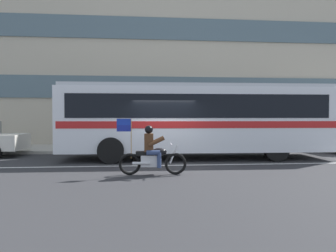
% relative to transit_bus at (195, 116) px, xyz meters
% --- Properties ---
extents(ground_plane, '(60.00, 60.00, 0.00)m').
position_rel_transit_bus_xyz_m(ground_plane, '(-1.49, -1.19, -1.88)').
color(ground_plane, '#2B2B2D').
extents(sidewalk_curb, '(28.00, 3.80, 0.15)m').
position_rel_transit_bus_xyz_m(sidewalk_curb, '(-1.49, 3.91, -1.81)').
color(sidewalk_curb, '#A39E93').
rests_on(sidewalk_curb, ground_plane).
extents(lane_center_stripe, '(26.60, 0.14, 0.01)m').
position_rel_transit_bus_xyz_m(lane_center_stripe, '(-1.49, -1.79, -1.88)').
color(lane_center_stripe, silver).
rests_on(lane_center_stripe, ground_plane).
extents(office_building_facade, '(28.00, 0.89, 10.75)m').
position_rel_transit_bus_xyz_m(office_building_facade, '(-1.49, 6.19, 3.50)').
color(office_building_facade, '#B2A893').
rests_on(office_building_facade, ground_plane).
extents(transit_bus, '(11.62, 2.81, 3.22)m').
position_rel_transit_bus_xyz_m(transit_bus, '(0.00, 0.00, 0.00)').
color(transit_bus, silver).
rests_on(transit_bus, ground_plane).
extents(motorcycle_with_rider, '(2.20, 0.64, 1.78)m').
position_rel_transit_bus_xyz_m(motorcycle_with_rider, '(-2.03, -3.50, -1.22)').
color(motorcycle_with_rider, black).
rests_on(motorcycle_with_rider, ground_plane).
extents(fire_hydrant, '(0.22, 0.30, 0.75)m').
position_rel_transit_bus_xyz_m(fire_hydrant, '(-3.84, 3.00, -1.36)').
color(fire_hydrant, gold).
rests_on(fire_hydrant, sidewalk_curb).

